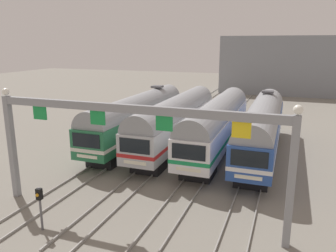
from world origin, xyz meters
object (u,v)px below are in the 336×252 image
commuter_train_green (138,116)px  yard_signal_mast (40,201)px  commuter_train_white (217,122)px  catenary_gantry (130,130)px  commuter_train_stainless (176,119)px  commuter_train_blue (262,126)px

commuter_train_green → yard_signal_mast: commuter_train_green is taller
commuter_train_white → catenary_gantry: size_ratio=1.07×
commuter_train_green → commuter_train_white: 7.75m
commuter_train_stainless → commuter_train_blue: commuter_train_blue is taller
commuter_train_green → catenary_gantry: catenary_gantry is taller
commuter_train_stainless → catenary_gantry: bearing=-81.8°
commuter_train_blue → yard_signal_mast: bearing=-120.7°
commuter_train_stainless → commuter_train_white: (3.88, 0.00, 0.00)m
commuter_train_stainless → commuter_train_blue: 7.75m
commuter_train_stainless → catenary_gantry: catenary_gantry is taller
commuter_train_blue → catenary_gantry: bearing=-113.3°
yard_signal_mast → commuter_train_stainless: bearing=83.2°
commuter_train_white → commuter_train_green: bearing=180.0°
commuter_train_white → commuter_train_stainless: bearing=180.0°
commuter_train_stainless → catenary_gantry: 13.84m
catenary_gantry → commuter_train_green: bearing=113.3°
commuter_train_white → yard_signal_mast: size_ratio=7.52×
commuter_train_white → commuter_train_blue: bearing=0.1°
catenary_gantry → yard_signal_mast: bearing=-143.8°
commuter_train_stainless → commuter_train_green: bearing=179.9°
commuter_train_green → commuter_train_stainless: commuter_train_green is taller
commuter_train_green → commuter_train_stainless: bearing=-0.1°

